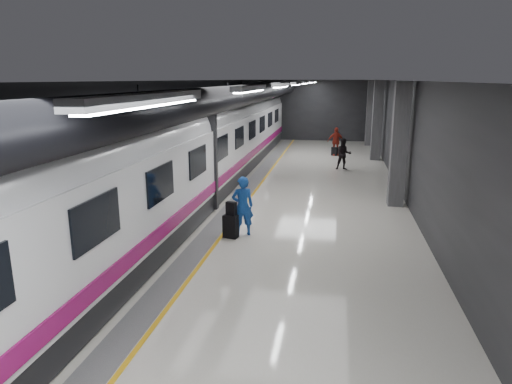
{
  "coord_description": "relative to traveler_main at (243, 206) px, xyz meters",
  "views": [
    {
      "loc": [
        2.33,
        -15.06,
        4.58
      ],
      "look_at": [
        0.13,
        -2.68,
        1.45
      ],
      "focal_mm": 32.0,
      "sensor_mm": 36.0,
      "label": 1
    }
  ],
  "objects": [
    {
      "name": "suitcase_main",
      "position": [
        -0.3,
        -0.29,
        -0.56
      ],
      "size": [
        0.47,
        0.35,
        0.69
      ],
      "primitive_type": "cube",
      "rotation": [
        0.0,
        0.0,
        -0.21
      ],
      "color": "black",
      "rests_on": "ground"
    },
    {
      "name": "ground",
      "position": [
        0.35,
        2.29,
        -0.9
      ],
      "size": [
        40.0,
        40.0,
        0.0
      ],
      "primitive_type": "plane",
      "color": "beige",
      "rests_on": "ground"
    },
    {
      "name": "traveler_far_b",
      "position": [
        2.61,
        15.38,
        -0.04
      ],
      "size": [
        1.07,
        0.61,
        1.72
      ],
      "primitive_type": "imported",
      "rotation": [
        0.0,
        0.0,
        0.2
      ],
      "color": "maroon",
      "rests_on": "ground"
    },
    {
      "name": "suitcase_far",
      "position": [
        2.56,
        15.3,
        -0.64
      ],
      "size": [
        0.41,
        0.35,
        0.52
      ],
      "primitive_type": "cube",
      "rotation": [
        0.0,
        0.0,
        -0.39
      ],
      "color": "black",
      "rests_on": "ground"
    },
    {
      "name": "train",
      "position": [
        -2.9,
        2.29,
        1.17
      ],
      "size": [
        3.05,
        38.0,
        4.05
      ],
      "color": "black",
      "rests_on": "ground"
    },
    {
      "name": "shoulder_bag",
      "position": [
        -0.29,
        -0.26,
        -0.01
      ],
      "size": [
        0.34,
        0.26,
        0.4
      ],
      "primitive_type": "cube",
      "rotation": [
        0.0,
        0.0,
        -0.36
      ],
      "color": "black",
      "rests_on": "suitcase_main"
    },
    {
      "name": "traveler_main",
      "position": [
        0.0,
        0.0,
        0.0
      ],
      "size": [
        0.77,
        0.65,
        1.8
      ],
      "primitive_type": "imported",
      "rotation": [
        0.0,
        0.0,
        3.53
      ],
      "color": "blue",
      "rests_on": "ground"
    },
    {
      "name": "traveler_far_a",
      "position": [
        3.05,
        10.86,
        -0.09
      ],
      "size": [
        0.87,
        0.72,
        1.62
      ],
      "primitive_type": "imported",
      "rotation": [
        0.0,
        0.0,
        0.15
      ],
      "color": "black",
      "rests_on": "ground"
    },
    {
      "name": "platform_hall",
      "position": [
        0.06,
        3.25,
        2.64
      ],
      "size": [
        10.02,
        40.02,
        4.51
      ],
      "color": "black",
      "rests_on": "ground"
    }
  ]
}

